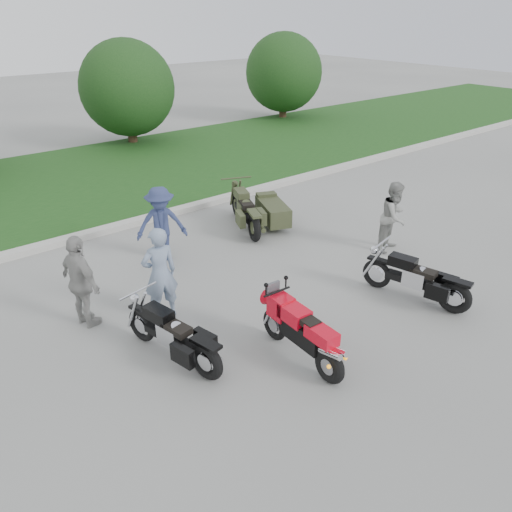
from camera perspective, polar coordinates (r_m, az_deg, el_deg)
ground at (r=8.51m, az=2.81°, el=-9.40°), size 80.00×80.00×0.00m
curb at (r=12.99m, az=-14.96°, el=3.43°), size 60.00×0.30×0.15m
grass_strip at (r=16.68m, az=-21.09°, el=7.66°), size 60.00×8.00×0.14m
tree_mid_right at (r=20.69m, az=-14.51°, el=18.08°), size 3.60×3.60×4.00m
tree_far_right at (r=25.10m, az=3.19°, el=20.20°), size 3.60×3.60×4.00m
sportbike_red at (r=7.77m, az=5.35°, el=-8.66°), size 0.36×1.88×0.89m
cruiser_left at (r=7.90m, az=-9.15°, el=-9.26°), size 0.64×2.09×0.81m
cruiser_right at (r=9.78m, az=18.16°, el=-2.75°), size 0.70×2.09×0.82m
cruiser_sidecar at (r=12.46m, az=0.67°, el=5.07°), size 1.63×2.20×0.89m
person_stripe at (r=8.78m, az=-10.93°, el=-2.01°), size 0.68×0.49×1.72m
person_grey at (r=11.59m, az=15.50°, el=4.37°), size 0.89×0.77×1.59m
person_denim at (r=10.85m, az=-10.77°, el=3.57°), size 1.24×1.02×1.67m
person_back at (r=8.91m, az=-19.35°, el=-2.83°), size 0.60×1.05×1.68m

